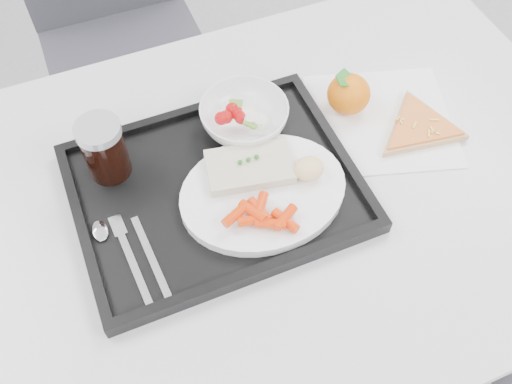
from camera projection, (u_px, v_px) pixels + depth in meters
table at (262, 213)px, 0.99m from camera, size 1.20×0.80×0.75m
chair at (115, 16)px, 1.51m from camera, size 0.42×0.42×0.93m
tray at (216, 189)px, 0.93m from camera, size 0.45×0.35×0.03m
dinner_plate at (263, 192)px, 0.91m from camera, size 0.27×0.27×0.02m
fish_fillet at (250, 167)px, 0.91m from camera, size 0.15×0.11×0.03m
bread_roll at (309, 169)px, 0.90m from camera, size 0.06×0.05×0.03m
salad_bowl at (244, 116)px, 0.98m from camera, size 0.15×0.15×0.05m
cola_glass at (104, 148)px, 0.90m from camera, size 0.07×0.07×0.11m
cutlery at (126, 247)px, 0.86m from camera, size 0.08×0.17×0.01m
napkin at (381, 120)px, 1.02m from camera, size 0.31×0.30×0.00m
tangerine at (349, 94)px, 1.01m from camera, size 0.08×0.08×0.07m
pizza_slice at (419, 127)px, 1.00m from camera, size 0.24×0.24×0.02m
carrot_pile at (263, 215)px, 0.85m from camera, size 0.12×0.08×0.02m
salad_contents at (245, 117)px, 0.96m from camera, size 0.09×0.08×0.03m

